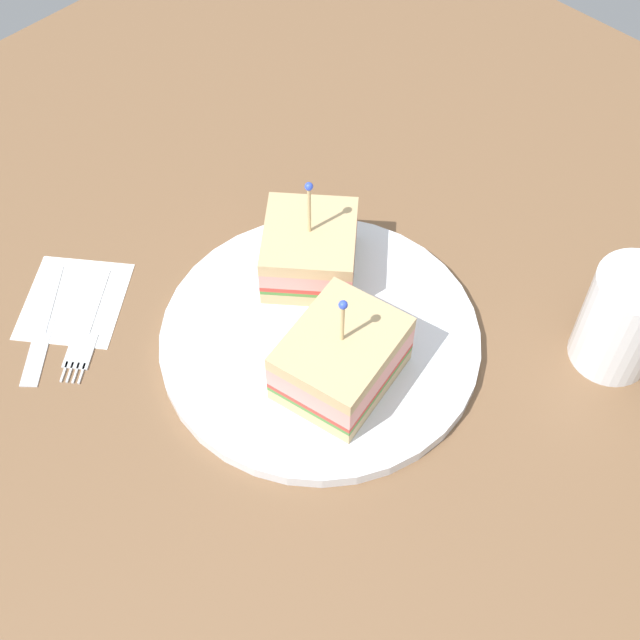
{
  "coord_description": "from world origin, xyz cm",
  "views": [
    {
      "loc": [
        30.36,
        29.68,
        60.27
      ],
      "look_at": [
        0.0,
        0.0,
        3.22
      ],
      "focal_mm": 48.55,
      "sensor_mm": 36.0,
      "label": 1
    }
  ],
  "objects_px": {
    "plate": "(320,338)",
    "napkin": "(74,301)",
    "sandwich_half_front": "(310,250)",
    "fork": "(85,337)",
    "sandwich_half_back": "(341,359)",
    "knife": "(43,331)",
    "drink_glass": "(622,322)"
  },
  "relations": [
    {
      "from": "knife",
      "to": "sandwich_half_front",
      "type": "bearing_deg",
      "value": 149.3
    },
    {
      "from": "fork",
      "to": "plate",
      "type": "bearing_deg",
      "value": 132.99
    },
    {
      "from": "sandwich_half_back",
      "to": "knife",
      "type": "distance_m",
      "value": 0.26
    },
    {
      "from": "drink_glass",
      "to": "napkin",
      "type": "distance_m",
      "value": 0.47
    },
    {
      "from": "sandwich_half_back",
      "to": "knife",
      "type": "relative_size",
      "value": 1.08
    },
    {
      "from": "plate",
      "to": "sandwich_half_front",
      "type": "height_order",
      "value": "sandwich_half_front"
    },
    {
      "from": "sandwich_half_front",
      "to": "fork",
      "type": "relative_size",
      "value": 1.14
    },
    {
      "from": "sandwich_half_front",
      "to": "plate",
      "type": "bearing_deg",
      "value": 51.36
    },
    {
      "from": "fork",
      "to": "knife",
      "type": "distance_m",
      "value": 0.04
    },
    {
      "from": "napkin",
      "to": "knife",
      "type": "xyz_separation_m",
      "value": [
        0.04,
        0.01,
        0.0
      ]
    },
    {
      "from": "sandwich_half_front",
      "to": "sandwich_half_back",
      "type": "bearing_deg",
      "value": 56.82
    },
    {
      "from": "plate",
      "to": "knife",
      "type": "bearing_deg",
      "value": -48.31
    },
    {
      "from": "sandwich_half_back",
      "to": "drink_glass",
      "type": "relative_size",
      "value": 1.14
    },
    {
      "from": "napkin",
      "to": "sandwich_half_front",
      "type": "bearing_deg",
      "value": 141.95
    },
    {
      "from": "drink_glass",
      "to": "fork",
      "type": "relative_size",
      "value": 0.94
    },
    {
      "from": "sandwich_half_front",
      "to": "sandwich_half_back",
      "type": "height_order",
      "value": "sandwich_half_front"
    },
    {
      "from": "sandwich_half_back",
      "to": "napkin",
      "type": "height_order",
      "value": "sandwich_half_back"
    },
    {
      "from": "sandwich_half_front",
      "to": "drink_glass",
      "type": "xyz_separation_m",
      "value": [
        -0.12,
        0.24,
        0.01
      ]
    },
    {
      "from": "plate",
      "to": "napkin",
      "type": "xyz_separation_m",
      "value": [
        0.12,
        -0.19,
        -0.01
      ]
    },
    {
      "from": "sandwich_half_front",
      "to": "napkin",
      "type": "height_order",
      "value": "sandwich_half_front"
    },
    {
      "from": "drink_glass",
      "to": "fork",
      "type": "height_order",
      "value": "drink_glass"
    },
    {
      "from": "sandwich_half_front",
      "to": "napkin",
      "type": "relative_size",
      "value": 1.22
    },
    {
      "from": "sandwich_half_front",
      "to": "knife",
      "type": "height_order",
      "value": "sandwich_half_front"
    },
    {
      "from": "sandwich_half_back",
      "to": "knife",
      "type": "bearing_deg",
      "value": -57.7
    },
    {
      "from": "sandwich_half_front",
      "to": "sandwich_half_back",
      "type": "relative_size",
      "value": 1.06
    },
    {
      "from": "plate",
      "to": "drink_glass",
      "type": "xyz_separation_m",
      "value": [
        -0.16,
        0.18,
        0.04
      ]
    },
    {
      "from": "fork",
      "to": "sandwich_half_front",
      "type": "bearing_deg",
      "value": 153.69
    },
    {
      "from": "drink_glass",
      "to": "sandwich_half_back",
      "type": "bearing_deg",
      "value": -37.56
    },
    {
      "from": "plate",
      "to": "knife",
      "type": "height_order",
      "value": "plate"
    },
    {
      "from": "napkin",
      "to": "plate",
      "type": "bearing_deg",
      "value": 122.76
    },
    {
      "from": "napkin",
      "to": "knife",
      "type": "relative_size",
      "value": 0.94
    },
    {
      "from": "sandwich_half_front",
      "to": "napkin",
      "type": "distance_m",
      "value": 0.21
    }
  ]
}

